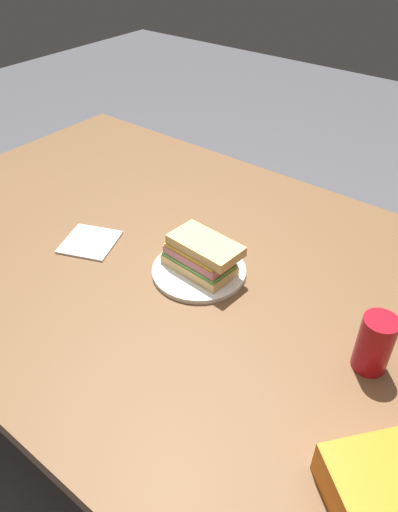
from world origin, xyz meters
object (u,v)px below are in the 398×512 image
(soda_can_red, at_px, (375,344))
(sandwich, at_px, (201,255))
(dining_table, at_px, (186,286))
(paper_plate, at_px, (199,271))

(soda_can_red, bearing_deg, sandwich, 177.27)
(dining_table, height_order, paper_plate, paper_plate)
(soda_can_red, bearing_deg, dining_table, 176.81)
(paper_plate, distance_m, soda_can_red, 0.43)
(dining_table, xyz_separation_m, sandwich, (0.05, -0.01, 0.13))
(dining_table, bearing_deg, soda_can_red, -3.19)
(paper_plate, relative_size, soda_can_red, 1.84)
(dining_table, xyz_separation_m, soda_can_red, (0.48, -0.03, 0.13))
(dining_table, bearing_deg, sandwich, -6.88)
(dining_table, height_order, sandwich, sandwich)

